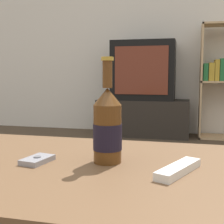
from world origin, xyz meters
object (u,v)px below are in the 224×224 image
object	(u,v)px
beer_bottle	(107,127)
television	(144,71)
tv_stand	(143,118)
cell_phone	(37,160)
remote_control	(178,169)

from	to	relation	value
beer_bottle	television	bearing A→B (deg)	95.94
tv_stand	television	xyz separation A→B (m)	(0.00, -0.00, 0.53)
television	cell_phone	bearing A→B (deg)	-87.94
television	remote_control	size ratio (longest dim) A/B	3.95
tv_stand	remote_control	xyz separation A→B (m)	(0.47, -2.77, 0.26)
television	cell_phone	distance (m)	2.78
television	beer_bottle	xyz separation A→B (m)	(0.28, -2.72, -0.18)
television	beer_bottle	size ratio (longest dim) A/B	2.47
tv_stand	television	bearing A→B (deg)	-90.00
cell_phone	remote_control	world-z (taller)	remote_control
cell_phone	remote_control	bearing A→B (deg)	9.62
tv_stand	beer_bottle	bearing A→B (deg)	-84.07
television	cell_phone	world-z (taller)	television
television	beer_bottle	distance (m)	2.74
tv_stand	television	distance (m)	0.53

